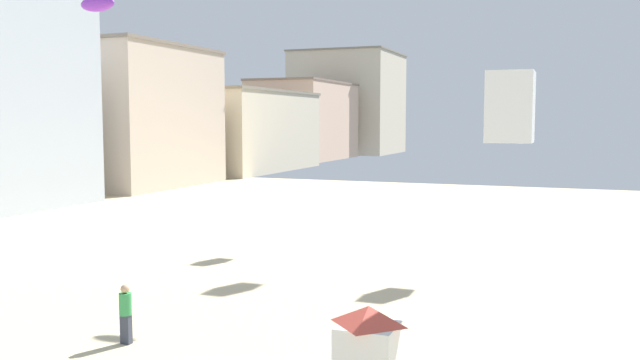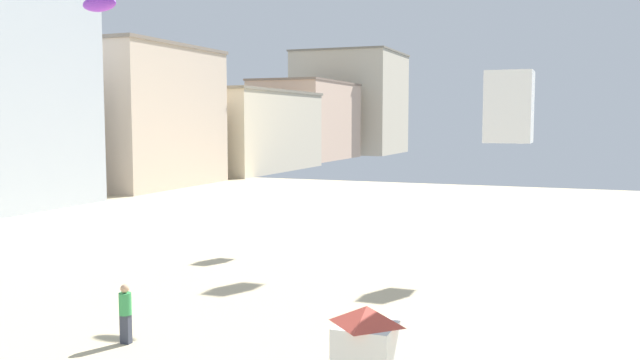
{
  "view_description": "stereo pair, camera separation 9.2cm",
  "coord_description": "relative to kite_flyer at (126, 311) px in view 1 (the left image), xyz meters",
  "views": [
    {
      "loc": [
        12.55,
        -2.66,
        6.05
      ],
      "look_at": [
        5.15,
        16.43,
        4.2
      ],
      "focal_mm": 37.21,
      "sensor_mm": 36.0,
      "label": 1
    },
    {
      "loc": [
        12.64,
        -2.62,
        6.05
      ],
      "look_at": [
        5.15,
        16.43,
        4.2
      ],
      "focal_mm": 37.21,
      "sensor_mm": 36.0,
      "label": 2
    }
  ],
  "objects": [
    {
      "name": "boardwalk_hotel_mid",
      "position": [
        -28.3,
        36.52,
        5.5
      ],
      "size": [
        13.57,
        15.5,
        12.83
      ],
      "color": "#C6B29E",
      "rests_on": "ground"
    },
    {
      "name": "kite_white_box",
      "position": [
        9.89,
        0.19,
        5.41
      ],
      "size": [
        0.96,
        0.96,
        1.51
      ],
      "color": "white"
    },
    {
      "name": "lifeguard_stand",
      "position": [
        7.66,
        -2.67,
        0.92
      ],
      "size": [
        1.1,
        1.1,
        2.55
      ],
      "rotation": [
        0.0,
        0.0,
        0.26
      ],
      "color": "white",
      "rests_on": "ground"
    },
    {
      "name": "kite_flyer",
      "position": [
        0.0,
        0.0,
        0.0
      ],
      "size": [
        0.34,
        0.34,
        1.64
      ],
      "rotation": [
        0.0,
        0.0,
        4.57
      ],
      "color": "#383D4C",
      "rests_on": "ground"
    },
    {
      "name": "kite_purple_parafoil",
      "position": [
        -14.42,
        16.76,
        11.72
      ],
      "size": [
        2.3,
        0.64,
        0.89
      ],
      "color": "purple"
    },
    {
      "name": "boardwalk_hotel_far",
      "position": [
        -28.3,
        57.04,
        3.89
      ],
      "size": [
        15.29,
        22.22,
        9.6
      ],
      "color": "beige",
      "rests_on": "ground"
    },
    {
      "name": "boardwalk_hotel_distant",
      "position": [
        -28.3,
        80.9,
        5.08
      ],
      "size": [
        11.23,
        20.56,
        11.99
      ],
      "color": "beige",
      "rests_on": "ground"
    },
    {
      "name": "boardwalk_hotel_furthest",
      "position": [
        -28.3,
        102.03,
        8.28
      ],
      "size": [
        17.66,
        18.27,
        18.38
      ],
      "color": "beige",
      "rests_on": "ground"
    }
  ]
}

